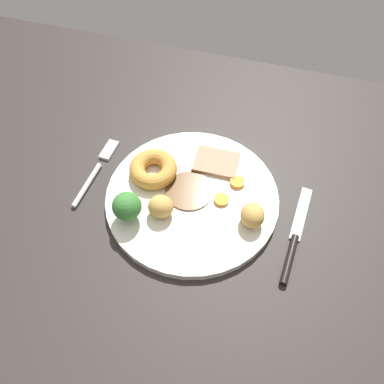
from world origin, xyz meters
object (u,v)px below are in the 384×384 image
at_px(roast_potato_left, 252,218).
at_px(roast_potato_right, 161,206).
at_px(broccoli_floret, 127,206).
at_px(dinner_plate, 192,198).
at_px(yorkshire_pudding, 153,169).
at_px(carrot_coin_back, 237,182).
at_px(carrot_coin_front, 222,200).
at_px(meat_slice_main, 216,162).
at_px(fork, 97,169).
at_px(knife, 294,242).

relative_size(roast_potato_left, roast_potato_right, 1.05).
xyz_separation_m(roast_potato_left, broccoli_floret, (-0.19, -0.04, 0.01)).
relative_size(dinner_plate, roast_potato_left, 6.72).
xyz_separation_m(yorkshire_pudding, carrot_coin_back, (0.14, 0.02, -0.01)).
height_order(dinner_plate, carrot_coin_back, carrot_coin_back).
relative_size(dinner_plate, yorkshire_pudding, 3.51).
relative_size(yorkshire_pudding, carrot_coin_front, 3.23).
xyz_separation_m(dinner_plate, broccoli_floret, (-0.09, -0.07, 0.04)).
xyz_separation_m(meat_slice_main, roast_potato_right, (-0.06, -0.12, 0.01)).
bearing_deg(roast_potato_left, fork, 171.61).
bearing_deg(broccoli_floret, fork, 139.09).
height_order(carrot_coin_front, broccoli_floret, broccoli_floret).
bearing_deg(dinner_plate, meat_slice_main, 73.90).
distance_m(meat_slice_main, broccoli_floret, 0.18).
distance_m(roast_potato_right, fork, 0.16).
height_order(meat_slice_main, broccoli_floret, broccoli_floret).
height_order(dinner_plate, carrot_coin_front, carrot_coin_front).
bearing_deg(fork, broccoli_floret, -127.44).
bearing_deg(roast_potato_right, fork, 156.81).
bearing_deg(carrot_coin_back, roast_potato_left, -62.92).
xyz_separation_m(yorkshire_pudding, broccoli_floret, (-0.01, -0.09, 0.02)).
xyz_separation_m(yorkshire_pudding, knife, (0.25, -0.06, -0.02)).
height_order(dinner_plate, knife, dinner_plate).
distance_m(carrot_coin_front, broccoli_floret, 0.15).
distance_m(dinner_plate, carrot_coin_back, 0.08).
bearing_deg(carrot_coin_front, broccoli_floret, -152.31).
distance_m(carrot_coin_front, knife, 0.13).
relative_size(yorkshire_pudding, fork, 0.54).
relative_size(meat_slice_main, fork, 0.50).
bearing_deg(carrot_coin_back, yorkshire_pudding, -172.01).
relative_size(meat_slice_main, carrot_coin_back, 3.00).
distance_m(roast_potato_left, roast_potato_right, 0.14).
bearing_deg(meat_slice_main, roast_potato_right, -115.97).
distance_m(roast_potato_left, carrot_coin_front, 0.06).
bearing_deg(broccoli_floret, roast_potato_left, 11.98).
bearing_deg(roast_potato_right, meat_slice_main, 64.03).
relative_size(meat_slice_main, carrot_coin_front, 3.00).
height_order(meat_slice_main, roast_potato_right, roast_potato_right).
bearing_deg(dinner_plate, roast_potato_right, -129.28).
bearing_deg(carrot_coin_front, roast_potato_right, -150.46).
height_order(meat_slice_main, yorkshire_pudding, yorkshire_pudding).
bearing_deg(broccoli_floret, yorkshire_pudding, 84.24).
xyz_separation_m(yorkshire_pudding, fork, (-0.10, -0.01, -0.02)).
xyz_separation_m(dinner_plate, knife, (0.18, -0.03, -0.00)).
distance_m(dinner_plate, carrot_coin_front, 0.05).
relative_size(dinner_plate, broccoli_floret, 5.36).
bearing_deg(carrot_coin_back, knife, -36.03).
bearing_deg(carrot_coin_back, meat_slice_main, 144.55).
bearing_deg(knife, yorkshire_pudding, 81.32).
height_order(fork, knife, knife).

